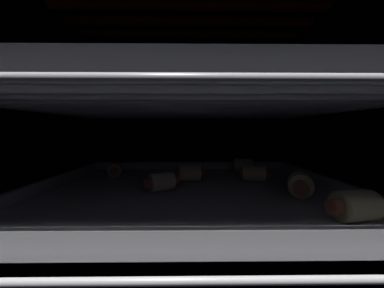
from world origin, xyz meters
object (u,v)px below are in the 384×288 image
object	(u,v)px
pig_in_blanket_upper_4	(308,67)
pig_in_blanket_upper_8	(215,91)
pig_in_blanket_lower_4	(257,173)
pig_in_blanket_lower_6	(359,206)
pig_in_blanket_upper_2	(186,98)
oven_rack_lower	(192,196)
pig_in_blanket_upper_9	(246,96)
pig_in_blanket_upper_0	(91,84)
pig_in_blanket_lower_1	(164,182)
oven_rack_upper	(192,109)
pig_in_blanket_upper_3	(109,100)
pig_in_blanket_upper_1	(185,87)
pig_in_blanket_upper_5	(264,88)
pig_in_blanket_lower_2	(118,169)
baking_tray_upper	(192,102)
pig_in_blanket_upper_6	(190,74)
baking_tray_lower	(192,190)
pig_in_blanket_lower_0	(245,165)
pig_in_blanket_upper_7	(95,74)
pig_in_blanket_lower_3	(192,173)
heating_element	(192,4)
pig_in_blanket_upper_10	(195,102)
pig_in_blanket_lower_5	(303,184)

from	to	relation	value
pig_in_blanket_upper_4	pig_in_blanket_upper_8	size ratio (longest dim) A/B	1.15
pig_in_blanket_upper_8	pig_in_blanket_lower_4	bearing A→B (deg)	25.04
pig_in_blanket_lower_6	pig_in_blanket_upper_2	distance (cm)	31.99
oven_rack_lower	pig_in_blanket_upper_9	size ratio (longest dim) A/B	10.42
pig_in_blanket_upper_0	pig_in_blanket_lower_1	bearing A→B (deg)	23.92
pig_in_blanket_upper_9	oven_rack_upper	bearing A→B (deg)	-145.69
pig_in_blanket_upper_0	pig_in_blanket_upper_3	bearing A→B (deg)	102.97
pig_in_blanket_upper_1	pig_in_blanket_upper_5	distance (cm)	11.95
pig_in_blanket_upper_9	pig_in_blanket_upper_3	bearing A→B (deg)	170.24
pig_in_blanket_lower_2	baking_tray_upper	bearing A→B (deg)	-33.51
pig_in_blanket_lower_4	pig_in_blanket_upper_6	xyz separation A→B (cm)	(-12.36, -15.16, 14.26)
baking_tray_lower	baking_tray_upper	bearing A→B (deg)	0.00
pig_in_blanket_upper_4	baking_tray_upper	bearing A→B (deg)	133.42
baking_tray_upper	pig_in_blanket_upper_9	world-z (taller)	pig_in_blanket_upper_9
pig_in_blanket_upper_0	pig_in_blanket_upper_3	world-z (taller)	pig_in_blanket_upper_3
baking_tray_upper	pig_in_blanket_upper_2	size ratio (longest dim) A/B	8.03
baking_tray_lower	pig_in_blanket_lower_0	bearing A→B (deg)	49.84
pig_in_blanket_upper_7	pig_in_blanket_lower_3	bearing A→B (deg)	56.69
pig_in_blanket_upper_8	pig_in_blanket_upper_3	bearing A→B (deg)	153.84
pig_in_blanket_lower_3	pig_in_blanket_upper_5	distance (cm)	19.25
pig_in_blanket_upper_2	pig_in_blanket_lower_4	bearing A→B (deg)	-17.13
pig_in_blanket_lower_0	pig_in_blanket_lower_1	distance (cm)	22.70
heating_element	pig_in_blanket_upper_10	bearing A→B (deg)	86.80
oven_rack_lower	pig_in_blanket_lower_1	bearing A→B (deg)	-167.25
pig_in_blanket_lower_6	pig_in_blanket_upper_5	world-z (taller)	pig_in_blanket_upper_5
baking_tray_lower	pig_in_blanket_lower_0	size ratio (longest dim) A/B	8.55
pig_in_blanket_upper_10	oven_rack_upper	bearing A→B (deg)	-93.20
oven_rack_lower	pig_in_blanket_lower_2	distance (cm)	18.53
pig_in_blanket_upper_0	pig_in_blanket_upper_2	xyz separation A→B (cm)	(12.27, 14.36, 0.26)
oven_rack_lower	pig_in_blanket_upper_10	xyz separation A→B (cm)	(0.82, 14.57, 16.94)
baking_tray_upper	pig_in_blanket_upper_7	bearing A→B (deg)	-135.05
pig_in_blanket_lower_0	pig_in_blanket_upper_2	bearing A→B (deg)	-159.02
pig_in_blanket_lower_2	pig_in_blanket_upper_9	bearing A→B (deg)	-7.03
pig_in_blanket_upper_2	pig_in_blanket_upper_7	distance (cm)	22.04
pig_in_blanket_upper_3	pig_in_blanket_upper_4	distance (cm)	37.58
pig_in_blanket_lower_6	baking_tray_lower	bearing A→B (deg)	144.27
pig_in_blanket_lower_1	pig_in_blanket_upper_8	world-z (taller)	pig_in_blanket_upper_8
baking_tray_lower	pig_in_blanket_upper_1	world-z (taller)	pig_in_blanket_upper_1
pig_in_blanket_upper_1	pig_in_blanket_upper_8	world-z (taller)	pig_in_blanket_upper_1
pig_in_blanket_lower_4	pig_in_blanket_upper_2	xyz separation A→B (cm)	(-13.24, 4.08, 14.44)
pig_in_blanket_lower_6	pig_in_blanket_upper_2	world-z (taller)	pig_in_blanket_upper_2
pig_in_blanket_lower_2	pig_in_blanket_lower_4	distance (cm)	27.77
pig_in_blanket_lower_0	pig_in_blanket_lower_2	bearing A→B (deg)	-171.03
pig_in_blanket_lower_2	pig_in_blanket_lower_5	xyz separation A→B (cm)	(31.22, -14.10, 0.30)
pig_in_blanket_upper_3	pig_in_blanket_upper_9	size ratio (longest dim) A/B	0.97
pig_in_blanket_upper_4	pig_in_blanket_lower_0	bearing A→B (deg)	88.66
pig_in_blanket_lower_2	pig_in_blanket_lower_4	size ratio (longest dim) A/B	1.03
pig_in_blanket_upper_1	pig_in_blanket_lower_0	bearing A→B (deg)	50.06
pig_in_blanket_lower_6	pig_in_blanket_upper_0	distance (cm)	34.66
pig_in_blanket_upper_0	pig_in_blanket_lower_6	bearing A→B (deg)	-13.58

